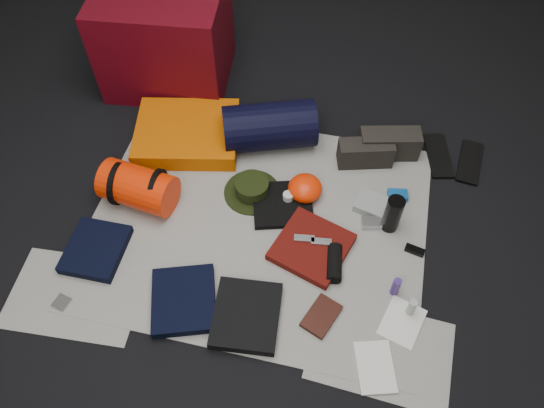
% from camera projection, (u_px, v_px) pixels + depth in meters
% --- Properties ---
extents(floor, '(4.50, 4.50, 0.02)m').
position_uv_depth(floor, '(258.00, 225.00, 2.58)').
color(floor, black).
rests_on(floor, ground).
extents(newspaper_mat, '(1.60, 1.30, 0.01)m').
position_uv_depth(newspaper_mat, '(258.00, 224.00, 2.57)').
color(newspaper_mat, '#AFADA1').
rests_on(newspaper_mat, floor).
extents(newspaper_sheet_front_left, '(0.61, 0.44, 0.00)m').
position_uv_depth(newspaper_sheet_front_left, '(76.00, 295.00, 2.35)').
color(newspaper_sheet_front_left, '#AFADA1').
rests_on(newspaper_sheet_front_left, floor).
extents(newspaper_sheet_front_right, '(0.60, 0.43, 0.00)m').
position_uv_depth(newspaper_sheet_front_right, '(381.00, 351.00, 2.20)').
color(newspaper_sheet_front_right, '#AFADA1').
rests_on(newspaper_sheet_front_right, floor).
extents(red_cabinet, '(0.74, 0.64, 0.56)m').
position_uv_depth(red_cabinet, '(165.00, 37.00, 2.96)').
color(red_cabinet, '#540610').
rests_on(red_cabinet, floor).
extents(sleeping_pad, '(0.62, 0.54, 0.10)m').
position_uv_depth(sleeping_pad, '(187.00, 133.00, 2.84)').
color(sleeping_pad, '#D95C02').
rests_on(sleeping_pad, newspaper_mat).
extents(stuff_sack, '(0.38, 0.25, 0.21)m').
position_uv_depth(stuff_sack, '(139.00, 187.00, 2.56)').
color(stuff_sack, '#F42804').
rests_on(stuff_sack, newspaper_mat).
extents(sack_strap_left, '(0.02, 0.22, 0.22)m').
position_uv_depth(sack_strap_left, '(119.00, 183.00, 2.57)').
color(sack_strap_left, black).
rests_on(sack_strap_left, newspaper_mat).
extents(sack_strap_right, '(0.02, 0.22, 0.22)m').
position_uv_depth(sack_strap_right, '(158.00, 191.00, 2.55)').
color(sack_strap_right, black).
rests_on(sack_strap_right, newspaper_mat).
extents(navy_duffel, '(0.54, 0.40, 0.25)m').
position_uv_depth(navy_duffel, '(269.00, 126.00, 2.77)').
color(navy_duffel, black).
rests_on(navy_duffel, newspaper_mat).
extents(boonie_brim, '(0.35, 0.35, 0.01)m').
position_uv_depth(boonie_brim, '(252.00, 192.00, 2.67)').
color(boonie_brim, black).
rests_on(boonie_brim, newspaper_mat).
extents(boonie_crown, '(0.17, 0.17, 0.08)m').
position_uv_depth(boonie_crown, '(252.00, 187.00, 2.64)').
color(boonie_crown, black).
rests_on(boonie_crown, boonie_brim).
extents(hiking_boot_left, '(0.30, 0.18, 0.14)m').
position_uv_depth(hiking_boot_left, '(366.00, 153.00, 2.74)').
color(hiking_boot_left, black).
rests_on(hiking_boot_left, newspaper_mat).
extents(hiking_boot_right, '(0.33, 0.18, 0.15)m').
position_uv_depth(hiking_boot_right, '(389.00, 144.00, 2.76)').
color(hiking_boot_right, black).
rests_on(hiking_boot_right, newspaper_mat).
extents(flip_flop_left, '(0.18, 0.32, 0.02)m').
position_uv_depth(flip_flop_left, '(438.00, 156.00, 2.81)').
color(flip_flop_left, black).
rests_on(flip_flop_left, floor).
extents(flip_flop_right, '(0.14, 0.30, 0.02)m').
position_uv_depth(flip_flop_right, '(470.00, 162.00, 2.79)').
color(flip_flop_right, black).
rests_on(flip_flop_right, floor).
extents(trousers_navy_a, '(0.26, 0.30, 0.05)m').
position_uv_depth(trousers_navy_a, '(96.00, 249.00, 2.46)').
color(trousers_navy_a, black).
rests_on(trousers_navy_a, newspaper_mat).
extents(trousers_navy_b, '(0.36, 0.38, 0.05)m').
position_uv_depth(trousers_navy_b, '(184.00, 300.00, 2.31)').
color(trousers_navy_b, black).
rests_on(trousers_navy_b, newspaper_mat).
extents(trousers_charcoal, '(0.31, 0.34, 0.05)m').
position_uv_depth(trousers_charcoal, '(246.00, 315.00, 2.26)').
color(trousers_charcoal, black).
rests_on(trousers_charcoal, newspaper_mat).
extents(black_tshirt, '(0.35, 0.34, 0.03)m').
position_uv_depth(black_tshirt, '(283.00, 204.00, 2.62)').
color(black_tshirt, black).
rests_on(black_tshirt, newspaper_mat).
extents(red_shirt, '(0.40, 0.40, 0.04)m').
position_uv_depth(red_shirt, '(312.00, 247.00, 2.47)').
color(red_shirt, '#550E09').
rests_on(red_shirt, newspaper_mat).
extents(orange_stuff_sack, '(0.22, 0.22, 0.11)m').
position_uv_depth(orange_stuff_sack, '(305.00, 188.00, 2.62)').
color(orange_stuff_sack, '#F42804').
rests_on(orange_stuff_sack, newspaper_mat).
extents(first_aid_pouch, '(0.20, 0.17, 0.04)m').
position_uv_depth(first_aid_pouch, '(374.00, 205.00, 2.60)').
color(first_aid_pouch, gray).
rests_on(first_aid_pouch, newspaper_mat).
extents(water_bottle, '(0.11, 0.11, 0.21)m').
position_uv_depth(water_bottle, '(393.00, 214.00, 2.47)').
color(water_bottle, black).
rests_on(water_bottle, newspaper_mat).
extents(speaker, '(0.09, 0.19, 0.07)m').
position_uv_depth(speaker, '(334.00, 263.00, 2.40)').
color(speaker, black).
rests_on(speaker, newspaper_mat).
extents(compact_camera, '(0.11, 0.08, 0.04)m').
position_uv_depth(compact_camera, '(371.00, 223.00, 2.55)').
color(compact_camera, '#B2B2B7').
rests_on(compact_camera, newspaper_mat).
extents(cyan_case, '(0.11, 0.08, 0.03)m').
position_uv_depth(cyan_case, '(398.00, 195.00, 2.65)').
color(cyan_case, '#0F4F93').
rests_on(cyan_case, newspaper_mat).
extents(toiletry_purple, '(0.04, 0.04, 0.11)m').
position_uv_depth(toiletry_purple, '(396.00, 287.00, 2.31)').
color(toiletry_purple, '#3D226F').
rests_on(toiletry_purple, newspaper_mat).
extents(toiletry_clear, '(0.04, 0.04, 0.10)m').
position_uv_depth(toiletry_clear, '(411.00, 308.00, 2.26)').
color(toiletry_clear, '#9FA39E').
rests_on(toiletry_clear, newspaper_mat).
extents(paperback_book, '(0.17, 0.21, 0.02)m').
position_uv_depth(paperback_book, '(321.00, 316.00, 2.28)').
color(paperback_book, black).
rests_on(paperback_book, newspaper_mat).
extents(map_booklet, '(0.20, 0.25, 0.01)m').
position_uv_depth(map_booklet, '(375.00, 367.00, 2.15)').
color(map_booklet, silver).
rests_on(map_booklet, newspaper_mat).
extents(map_printout, '(0.21, 0.24, 0.01)m').
position_uv_depth(map_printout, '(402.00, 322.00, 2.27)').
color(map_printout, silver).
rests_on(map_printout, newspaper_mat).
extents(sunglasses, '(0.10, 0.05, 0.02)m').
position_uv_depth(sunglasses, '(415.00, 250.00, 2.47)').
color(sunglasses, black).
rests_on(sunglasses, newspaper_mat).
extents(key_cluster, '(0.08, 0.08, 0.01)m').
position_uv_depth(key_cluster, '(62.00, 302.00, 2.32)').
color(key_cluster, '#B2B2B7').
rests_on(key_cluster, newspaper_mat).
extents(tape_roll, '(0.05, 0.05, 0.04)m').
position_uv_depth(tape_roll, '(288.00, 196.00, 2.60)').
color(tape_roll, beige).
rests_on(tape_roll, black_tshirt).
extents(energy_bar_a, '(0.10, 0.05, 0.01)m').
position_uv_depth(energy_bar_a, '(304.00, 239.00, 2.46)').
color(energy_bar_a, '#B2B2B7').
rests_on(energy_bar_a, red_shirt).
extents(energy_bar_b, '(0.10, 0.05, 0.01)m').
position_uv_depth(energy_bar_b, '(321.00, 242.00, 2.45)').
color(energy_bar_b, '#B2B2B7').
rests_on(energy_bar_b, red_shirt).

